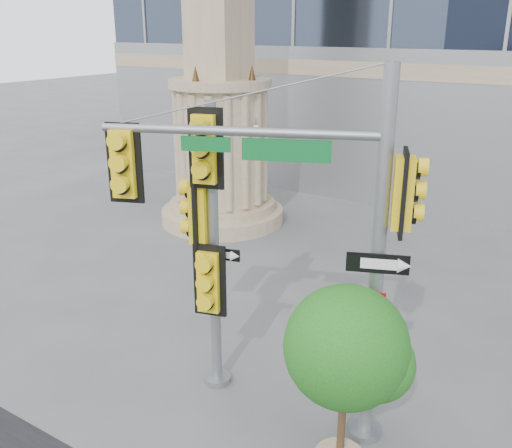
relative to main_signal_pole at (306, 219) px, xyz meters
The scene contains 5 objects.
ground 4.37m from the main_signal_pole, 161.76° to the right, with size 120.00×120.00×0.00m, color #545456.
monument 11.59m from the main_signal_pole, 133.01° to the left, with size 4.40×4.40×16.60m.
main_signal_pole is the anchor object (origin of this frame).
secondary_signal_pole 2.17m from the main_signal_pole, behind, with size 1.04×0.74×5.60m.
street_tree 2.15m from the main_signal_pole, 19.78° to the right, with size 1.99×1.95×3.11m.
Camera 1 is at (5.77, -6.93, 6.80)m, focal length 40.00 mm.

